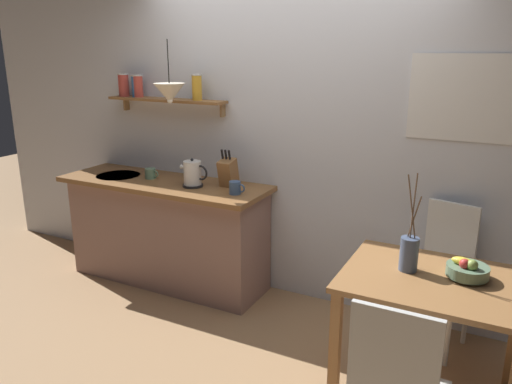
# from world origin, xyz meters

# --- Properties ---
(ground_plane) EXTENTS (14.00, 14.00, 0.00)m
(ground_plane) POSITION_xyz_m (0.00, 0.00, 0.00)
(ground_plane) COLOR #A87F56
(back_wall) EXTENTS (6.80, 0.11, 2.70)m
(back_wall) POSITION_xyz_m (0.20, 0.65, 1.35)
(back_wall) COLOR silver
(back_wall) RESTS_ON ground_plane
(kitchen_counter) EXTENTS (1.83, 0.63, 0.91)m
(kitchen_counter) POSITION_xyz_m (-1.00, 0.32, 0.46)
(kitchen_counter) COLOR gray
(kitchen_counter) RESTS_ON ground_plane
(wall_shelf) EXTENTS (1.11, 0.20, 0.34)m
(wall_shelf) POSITION_xyz_m (-1.18, 0.49, 1.62)
(wall_shelf) COLOR brown
(dining_table) EXTENTS (0.99, 0.78, 0.77)m
(dining_table) POSITION_xyz_m (1.27, -0.25, 0.65)
(dining_table) COLOR #9E6B3D
(dining_table) RESTS_ON ground_plane
(dining_chair_far) EXTENTS (0.47, 0.48, 0.99)m
(dining_chair_far) POSITION_xyz_m (1.24, 0.41, 0.54)
(dining_chair_far) COLOR white
(dining_chair_far) RESTS_ON ground_plane
(fruit_bowl) EXTENTS (0.23, 0.23, 0.13)m
(fruit_bowl) POSITION_xyz_m (1.42, -0.17, 0.82)
(fruit_bowl) COLOR slate
(fruit_bowl) RESTS_ON dining_table
(twig_vase) EXTENTS (0.10, 0.10, 0.57)m
(twig_vase) POSITION_xyz_m (1.11, -0.21, 0.87)
(twig_vase) COLOR #475675
(twig_vase) RESTS_ON dining_table
(electric_kettle) EXTENTS (0.25, 0.16, 0.23)m
(electric_kettle) POSITION_xyz_m (-0.68, 0.27, 1.02)
(electric_kettle) COLOR black
(electric_kettle) RESTS_ON kitchen_counter
(knife_block) EXTENTS (0.12, 0.17, 0.31)m
(knife_block) POSITION_xyz_m (-0.43, 0.40, 1.03)
(knife_block) COLOR #9E6B3D
(knife_block) RESTS_ON kitchen_counter
(coffee_mug_by_sink) EXTENTS (0.13, 0.09, 0.09)m
(coffee_mug_by_sink) POSITION_xyz_m (-1.15, 0.32, 0.96)
(coffee_mug_by_sink) COLOR slate
(coffee_mug_by_sink) RESTS_ON kitchen_counter
(coffee_mug_spare) EXTENTS (0.13, 0.09, 0.10)m
(coffee_mug_spare) POSITION_xyz_m (-0.27, 0.24, 0.96)
(coffee_mug_spare) COLOR #3D5B89
(coffee_mug_spare) RESTS_ON kitchen_counter
(pendant_lamp) EXTENTS (0.24, 0.24, 0.48)m
(pendant_lamp) POSITION_xyz_m (-0.83, 0.21, 1.65)
(pendant_lamp) COLOR black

